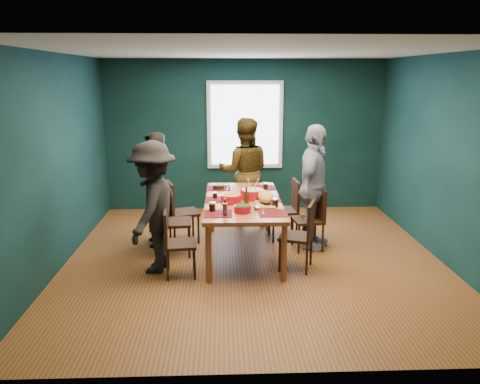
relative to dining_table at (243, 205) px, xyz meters
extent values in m
cube|color=#9A5D2D|center=(0.14, -0.23, -0.71)|extent=(5.00, 5.00, 0.01)
cube|color=silver|center=(0.14, -0.23, 2.00)|extent=(5.00, 5.00, 0.01)
cube|color=#103638|center=(-2.36, -0.23, 0.65)|extent=(0.01, 5.00, 2.70)
cube|color=#103638|center=(2.64, -0.23, 0.65)|extent=(0.01, 5.00, 2.70)
cube|color=#103638|center=(0.14, 2.27, 0.65)|extent=(5.00, 0.01, 2.70)
cube|color=#103638|center=(0.14, -2.73, 0.65)|extent=(5.00, 0.01, 2.70)
cube|color=silver|center=(0.14, 2.24, 0.85)|extent=(1.35, 0.06, 1.55)
cube|color=#A95F32|center=(0.00, 0.00, 0.05)|extent=(1.04, 2.05, 0.05)
cylinder|color=#A95F32|center=(-0.45, -0.94, -0.34)|extent=(0.07, 0.07, 0.72)
cylinder|color=#A95F32|center=(0.45, -0.94, -0.34)|extent=(0.07, 0.07, 0.72)
cylinder|color=#A95F32|center=(-0.45, 0.94, -0.34)|extent=(0.07, 0.07, 0.72)
cylinder|color=#A95F32|center=(0.45, 0.94, -0.34)|extent=(0.07, 0.07, 0.72)
cube|color=black|center=(-0.85, 0.53, -0.26)|extent=(0.51, 0.51, 0.04)
cube|color=black|center=(-1.03, 0.47, -0.01)|extent=(0.15, 0.41, 0.45)
cylinder|color=black|center=(-0.97, 0.31, -0.49)|extent=(0.03, 0.03, 0.42)
cylinder|color=black|center=(-0.63, 0.41, -0.49)|extent=(0.03, 0.03, 0.42)
cylinder|color=black|center=(-1.07, 0.65, -0.49)|extent=(0.03, 0.03, 0.42)
cylinder|color=black|center=(-0.73, 0.75, -0.49)|extent=(0.03, 0.03, 0.42)
cube|color=black|center=(-0.93, 0.01, -0.25)|extent=(0.45, 0.45, 0.04)
cube|color=black|center=(-1.12, 0.00, 0.01)|extent=(0.06, 0.43, 0.47)
cylinder|color=black|center=(-1.10, -0.18, -0.48)|extent=(0.03, 0.03, 0.44)
cylinder|color=black|center=(-0.73, -0.16, -0.48)|extent=(0.03, 0.03, 0.44)
cylinder|color=black|center=(-1.12, 0.18, -0.48)|extent=(0.03, 0.03, 0.44)
cylinder|color=black|center=(-0.75, 0.20, -0.48)|extent=(0.03, 0.03, 0.44)
cube|color=black|center=(-0.80, -0.70, -0.30)|extent=(0.41, 0.41, 0.04)
cube|color=black|center=(-0.97, -0.72, -0.07)|extent=(0.07, 0.38, 0.41)
cylinder|color=black|center=(-0.95, -0.88, -0.51)|extent=(0.03, 0.03, 0.39)
cylinder|color=black|center=(-0.62, -0.85, -0.51)|extent=(0.03, 0.03, 0.39)
cylinder|color=black|center=(-0.97, -0.56, -0.51)|extent=(0.03, 0.03, 0.39)
cylinder|color=black|center=(-0.65, -0.53, -0.51)|extent=(0.03, 0.03, 0.39)
cube|color=black|center=(0.63, 0.58, -0.26)|extent=(0.44, 0.44, 0.04)
cube|color=black|center=(0.82, 0.60, -0.02)|extent=(0.07, 0.41, 0.45)
cylinder|color=black|center=(0.47, 0.40, -0.49)|extent=(0.03, 0.03, 0.42)
cylinder|color=black|center=(0.82, 0.42, -0.49)|extent=(0.03, 0.03, 0.42)
cylinder|color=black|center=(0.45, 0.75, -0.49)|extent=(0.03, 0.03, 0.42)
cylinder|color=black|center=(0.80, 0.77, -0.49)|extent=(0.03, 0.03, 0.42)
cube|color=black|center=(0.93, 0.13, -0.27)|extent=(0.44, 0.44, 0.04)
cube|color=black|center=(1.10, 0.15, -0.04)|extent=(0.08, 0.40, 0.44)
cylinder|color=black|center=(0.78, -0.06, -0.50)|extent=(0.03, 0.03, 0.41)
cylinder|color=black|center=(1.12, -0.02, -0.50)|extent=(0.03, 0.03, 0.41)
cylinder|color=black|center=(0.74, 0.28, -0.50)|extent=(0.03, 0.03, 0.41)
cylinder|color=black|center=(1.08, 0.32, -0.50)|extent=(0.03, 0.03, 0.41)
cube|color=black|center=(0.65, -0.55, -0.27)|extent=(0.51, 0.51, 0.04)
cube|color=black|center=(0.82, -0.61, -0.04)|extent=(0.17, 0.39, 0.44)
cylinder|color=black|center=(0.44, -0.66, -0.50)|extent=(0.03, 0.03, 0.41)
cylinder|color=black|center=(0.76, -0.77, -0.50)|extent=(0.03, 0.03, 0.41)
cylinder|color=black|center=(0.55, -0.33, -0.50)|extent=(0.03, 0.03, 0.41)
cylinder|color=black|center=(0.87, -0.45, -0.50)|extent=(0.03, 0.03, 0.41)
imported|color=black|center=(-1.25, 0.42, 0.12)|extent=(0.53, 0.68, 1.65)
imported|color=black|center=(0.08, 1.35, 0.18)|extent=(0.89, 0.71, 1.76)
imported|color=white|center=(1.00, 0.20, 0.18)|extent=(0.80, 1.12, 1.77)
imported|color=black|center=(-1.14, -0.52, 0.13)|extent=(0.84, 1.18, 1.66)
cylinder|color=red|center=(-0.16, -0.15, 0.13)|extent=(0.27, 0.27, 0.11)
cylinder|color=olive|center=(-0.16, -0.15, 0.18)|extent=(0.24, 0.24, 0.02)
cylinder|color=red|center=(0.13, 0.04, 0.14)|extent=(0.32, 0.32, 0.13)
cylinder|color=beige|center=(0.13, 0.04, 0.20)|extent=(0.28, 0.28, 0.02)
cylinder|color=tan|center=(0.17, 0.04, 0.25)|extent=(0.09, 0.18, 0.26)
cylinder|color=tan|center=(0.09, 0.04, 0.25)|extent=(0.08, 0.18, 0.26)
cylinder|color=red|center=(-0.03, -0.61, 0.12)|extent=(0.21, 0.21, 0.09)
cylinder|color=#104315|center=(-0.03, -0.61, 0.16)|extent=(0.19, 0.19, 0.02)
cube|color=tan|center=(0.29, -0.19, 0.08)|extent=(0.38, 0.61, 0.02)
ellipsoid|color=#BD9444|center=(0.29, -0.19, 0.16)|extent=(0.28, 0.48, 0.13)
cube|color=silver|center=(0.15, -0.42, 0.10)|extent=(0.05, 0.23, 0.00)
cylinder|color=black|center=(0.13, -0.55, 0.11)|extent=(0.04, 0.13, 0.03)
sphere|color=#1E5B14|center=(0.29, -0.32, 0.17)|extent=(0.04, 0.04, 0.04)
sphere|color=#1E5B14|center=(0.29, -0.19, 0.17)|extent=(0.04, 0.04, 0.04)
sphere|color=#1E5B14|center=(0.29, -0.07, 0.17)|extent=(0.04, 0.04, 0.04)
cylinder|color=black|center=(-0.33, 0.62, 0.11)|extent=(0.16, 0.16, 0.07)
cylinder|color=olive|center=(-0.33, 0.62, 0.13)|extent=(0.14, 0.14, 0.02)
cylinder|color=#4D240D|center=(-0.25, -0.74, 0.15)|extent=(0.05, 0.05, 0.15)
cylinder|color=#4D240D|center=(-0.25, -0.74, 0.26)|extent=(0.02, 0.02, 0.06)
cylinder|color=#1B39BF|center=(-0.25, -0.74, 0.12)|extent=(0.06, 0.06, 0.03)
cylinder|color=#4D240D|center=(0.03, -0.31, 0.17)|extent=(0.07, 0.07, 0.19)
cylinder|color=#4D240D|center=(0.03, -0.31, 0.29)|extent=(0.03, 0.03, 0.07)
cylinder|color=black|center=(-0.41, -0.55, 0.13)|extent=(0.08, 0.08, 0.11)
cylinder|color=white|center=(-0.41, -0.55, 0.18)|extent=(0.08, 0.08, 0.02)
cylinder|color=black|center=(0.40, -0.38, 0.13)|extent=(0.08, 0.08, 0.11)
cylinder|color=white|center=(0.40, -0.38, 0.18)|extent=(0.08, 0.08, 0.02)
cylinder|color=black|center=(0.36, 0.57, 0.12)|extent=(0.07, 0.07, 0.10)
cylinder|color=white|center=(0.36, 0.57, 0.16)|extent=(0.07, 0.07, 0.01)
cylinder|color=black|center=(-0.38, 0.08, 0.12)|extent=(0.06, 0.06, 0.09)
cylinder|color=white|center=(-0.38, 0.08, 0.15)|extent=(0.06, 0.06, 0.01)
cube|color=#E47A60|center=(0.32, 0.06, 0.07)|extent=(0.17, 0.17, 0.00)
cube|color=#E47A60|center=(-0.31, -0.36, 0.07)|extent=(0.13, 0.13, 0.00)
cube|color=#E47A60|center=(0.35, -0.66, 0.07)|extent=(0.14, 0.14, 0.00)
camera|label=1|loc=(-0.28, -6.13, 1.72)|focal=35.00mm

